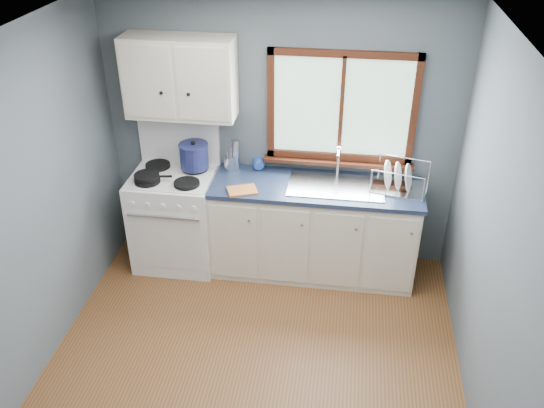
# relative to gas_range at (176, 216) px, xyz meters

# --- Properties ---
(floor) EXTENTS (3.20, 3.60, 0.02)m
(floor) POSITION_rel_gas_range_xyz_m (0.95, -1.47, -0.50)
(floor) COLOR brown
(floor) RESTS_ON ground
(ceiling) EXTENTS (3.20, 3.60, 0.02)m
(ceiling) POSITION_rel_gas_range_xyz_m (0.95, -1.47, 2.02)
(ceiling) COLOR white
(ceiling) RESTS_ON wall_back
(wall_back) EXTENTS (3.20, 0.02, 2.50)m
(wall_back) POSITION_rel_gas_range_xyz_m (0.95, 0.34, 0.76)
(wall_back) COLOR #545E64
(wall_back) RESTS_ON ground
(wall_left) EXTENTS (0.02, 3.60, 2.50)m
(wall_left) POSITION_rel_gas_range_xyz_m (-0.66, -1.47, 0.76)
(wall_left) COLOR #545E64
(wall_left) RESTS_ON ground
(wall_right) EXTENTS (0.02, 3.60, 2.50)m
(wall_right) POSITION_rel_gas_range_xyz_m (2.56, -1.47, 0.76)
(wall_right) COLOR #545E64
(wall_right) RESTS_ON ground
(gas_range) EXTENTS (0.76, 0.69, 1.36)m
(gas_range) POSITION_rel_gas_range_xyz_m (0.00, 0.00, 0.00)
(gas_range) COLOR white
(gas_range) RESTS_ON floor
(base_cabinets) EXTENTS (1.85, 0.60, 0.88)m
(base_cabinets) POSITION_rel_gas_range_xyz_m (1.31, 0.02, -0.08)
(base_cabinets) COLOR beige
(base_cabinets) RESTS_ON floor
(countertop) EXTENTS (1.89, 0.64, 0.04)m
(countertop) POSITION_rel_gas_range_xyz_m (1.31, 0.02, 0.41)
(countertop) COLOR #18233B
(countertop) RESTS_ON base_cabinets
(sink) EXTENTS (0.84, 0.46, 0.44)m
(sink) POSITION_rel_gas_range_xyz_m (1.49, 0.02, 0.37)
(sink) COLOR silver
(sink) RESTS_ON countertop
(window) EXTENTS (1.36, 0.10, 1.03)m
(window) POSITION_rel_gas_range_xyz_m (1.48, 0.30, 0.98)
(window) COLOR #9EC6A8
(window) RESTS_ON wall_back
(upper_cabinets) EXTENTS (0.95, 0.35, 0.70)m
(upper_cabinets) POSITION_rel_gas_range_xyz_m (0.10, 0.15, 1.31)
(upper_cabinets) COLOR beige
(upper_cabinets) RESTS_ON wall_back
(skillet) EXTENTS (0.35, 0.25, 0.04)m
(skillet) POSITION_rel_gas_range_xyz_m (-0.18, -0.15, 0.49)
(skillet) COLOR black
(skillet) RESTS_ON gas_range
(stockpot) EXTENTS (0.34, 0.34, 0.27)m
(stockpot) POSITION_rel_gas_range_xyz_m (0.18, 0.13, 0.59)
(stockpot) COLOR navy
(stockpot) RESTS_ON gas_range
(utensil_crock) EXTENTS (0.14, 0.14, 0.34)m
(utensil_crock) POSITION_rel_gas_range_xyz_m (0.50, 0.20, 0.50)
(utensil_crock) COLOR silver
(utensil_crock) RESTS_ON countertop
(thermos) EXTENTS (0.09, 0.09, 0.30)m
(thermos) POSITION_rel_gas_range_xyz_m (0.55, 0.21, 0.58)
(thermos) COLOR silver
(thermos) RESTS_ON countertop
(soap_bottle) EXTENTS (0.13, 0.13, 0.27)m
(soap_bottle) POSITION_rel_gas_range_xyz_m (0.77, 0.21, 0.56)
(soap_bottle) COLOR #2346A1
(soap_bottle) RESTS_ON countertop
(dish_towel) EXTENTS (0.30, 0.26, 0.02)m
(dish_towel) POSITION_rel_gas_range_xyz_m (0.68, -0.18, 0.44)
(dish_towel) COLOR #CA7232
(dish_towel) RESTS_ON countertop
(dish_rack) EXTENTS (0.53, 0.45, 0.24)m
(dish_rack) POSITION_rel_gas_range_xyz_m (2.03, 0.06, 0.49)
(dish_rack) COLOR silver
(dish_rack) RESTS_ON countertop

